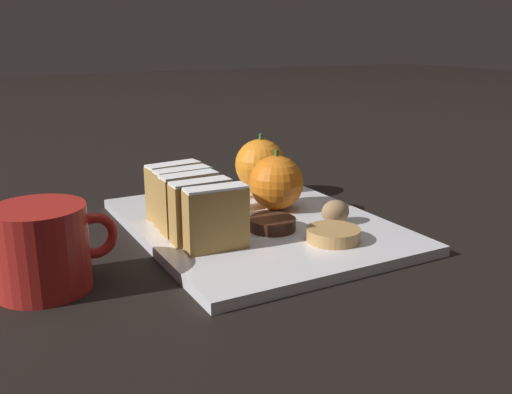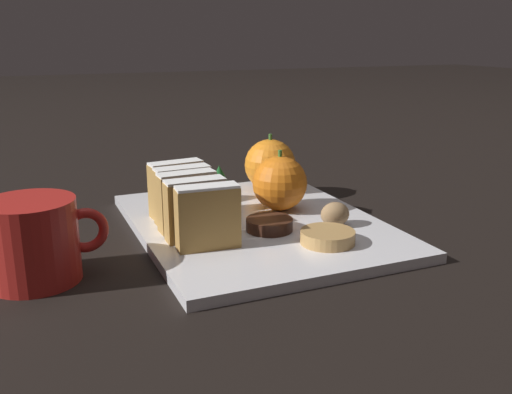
# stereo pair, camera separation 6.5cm
# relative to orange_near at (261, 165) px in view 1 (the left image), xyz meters

# --- Properties ---
(ground_plane) EXTENTS (6.00, 6.00, 0.00)m
(ground_plane) POSITION_rel_orange_near_xyz_m (-0.08, -0.12, -0.05)
(ground_plane) COLOR black
(serving_platter) EXTENTS (0.29, 0.36, 0.01)m
(serving_platter) POSITION_rel_orange_near_xyz_m (-0.08, -0.12, -0.04)
(serving_platter) COLOR white
(serving_platter) RESTS_ON ground_plane
(stollen_slice_front) EXTENTS (0.07, 0.03, 0.07)m
(stollen_slice_front) POSITION_rel_orange_near_xyz_m (-0.16, -0.19, -0.00)
(stollen_slice_front) COLOR #B28442
(stollen_slice_front) RESTS_ON serving_platter
(stollen_slice_second) EXTENTS (0.07, 0.02, 0.07)m
(stollen_slice_second) POSITION_rel_orange_near_xyz_m (-0.16, -0.16, -0.00)
(stollen_slice_second) COLOR #B28442
(stollen_slice_second) RESTS_ON serving_platter
(stollen_slice_third) EXTENTS (0.07, 0.03, 0.07)m
(stollen_slice_third) POSITION_rel_orange_near_xyz_m (-0.16, -0.13, -0.00)
(stollen_slice_third) COLOR #B28442
(stollen_slice_third) RESTS_ON serving_platter
(stollen_slice_fourth) EXTENTS (0.07, 0.03, 0.07)m
(stollen_slice_fourth) POSITION_rel_orange_near_xyz_m (-0.16, -0.10, -0.00)
(stollen_slice_fourth) COLOR #B28442
(stollen_slice_fourth) RESTS_ON serving_platter
(stollen_slice_fifth) EXTENTS (0.07, 0.03, 0.07)m
(stollen_slice_fifth) POSITION_rel_orange_near_xyz_m (-0.16, -0.07, -0.00)
(stollen_slice_fifth) COLOR #B28442
(stollen_slice_fifth) RESTS_ON serving_platter
(orange_near) EXTENTS (0.08, 0.08, 0.08)m
(orange_near) POSITION_rel_orange_near_xyz_m (0.00, 0.00, 0.00)
(orange_near) COLOR orange
(orange_near) RESTS_ON serving_platter
(orange_far) EXTENTS (0.07, 0.07, 0.08)m
(orange_far) POSITION_rel_orange_near_xyz_m (-0.03, -0.10, -0.00)
(orange_far) COLOR orange
(orange_far) RESTS_ON serving_platter
(walnut) EXTENTS (0.04, 0.03, 0.03)m
(walnut) POSITION_rel_orange_near_xyz_m (0.00, -0.18, -0.02)
(walnut) COLOR #9E7A51
(walnut) RESTS_ON serving_platter
(chocolate_cookie) EXTENTS (0.06, 0.06, 0.01)m
(chocolate_cookie) POSITION_rel_orange_near_xyz_m (-0.08, -0.17, -0.03)
(chocolate_cookie) COLOR #381E14
(chocolate_cookie) RESTS_ON serving_platter
(gingerbread_cookie) EXTENTS (0.06, 0.06, 0.01)m
(gingerbread_cookie) POSITION_rel_orange_near_xyz_m (-0.03, -0.23, -0.03)
(gingerbread_cookie) COLOR tan
(gingerbread_cookie) RESTS_ON serving_platter
(evergreen_sprig) EXTENTS (0.05, 0.05, 0.05)m
(evergreen_sprig) POSITION_rel_orange_near_xyz_m (-0.09, -0.02, -0.01)
(evergreen_sprig) COLOR #195623
(evergreen_sprig) RESTS_ON serving_platter
(coffee_mug) EXTENTS (0.12, 0.09, 0.08)m
(coffee_mug) POSITION_rel_orange_near_xyz_m (-0.33, -0.18, -0.01)
(coffee_mug) COLOR red
(coffee_mug) RESTS_ON ground_plane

